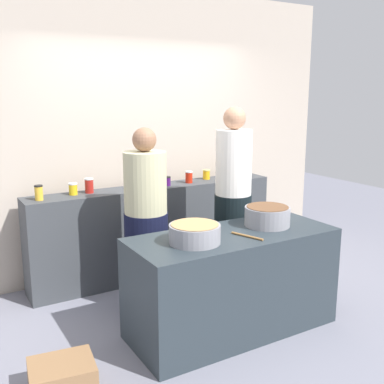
{
  "coord_description": "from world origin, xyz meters",
  "views": [
    {
      "loc": [
        -2.09,
        -3.18,
        1.94
      ],
      "look_at": [
        0.0,
        0.35,
        1.05
      ],
      "focal_mm": 43.35,
      "sensor_mm": 36.0,
      "label": 1
    }
  ],
  "objects_px": {
    "preserve_jar_1": "(73,189)",
    "bread_crate": "(62,378)",
    "preserve_jar_7": "(229,171)",
    "preserve_jar_3": "(149,181)",
    "wooden_spoon": "(247,236)",
    "cooking_pot_center": "(267,216)",
    "preserve_jar_6": "(206,174)",
    "cooking_pot_left": "(195,234)",
    "preserve_jar_2": "(89,186)",
    "preserve_jar_0": "(39,193)",
    "cook_in_cap": "(233,211)",
    "preserve_jar_4": "(167,181)",
    "preserve_jar_5": "(189,177)",
    "cook_with_tongs": "(146,229)"
  },
  "relations": [
    {
      "from": "preserve_jar_1",
      "to": "bread_crate",
      "type": "bearing_deg",
      "value": -110.65
    },
    {
      "from": "preserve_jar_1",
      "to": "preserve_jar_7",
      "type": "relative_size",
      "value": 0.8
    },
    {
      "from": "preserve_jar_3",
      "to": "wooden_spoon",
      "type": "relative_size",
      "value": 0.39
    },
    {
      "from": "cooking_pot_center",
      "to": "preserve_jar_7",
      "type": "bearing_deg",
      "value": 67.07
    },
    {
      "from": "preserve_jar_6",
      "to": "cooking_pot_left",
      "type": "bearing_deg",
      "value": -125.06
    },
    {
      "from": "preserve_jar_2",
      "to": "cooking_pot_center",
      "type": "relative_size",
      "value": 0.38
    },
    {
      "from": "wooden_spoon",
      "to": "preserve_jar_3",
      "type": "bearing_deg",
      "value": 93.26
    },
    {
      "from": "preserve_jar_7",
      "to": "wooden_spoon",
      "type": "height_order",
      "value": "preserve_jar_7"
    },
    {
      "from": "preserve_jar_0",
      "to": "cook_in_cap",
      "type": "height_order",
      "value": "cook_in_cap"
    },
    {
      "from": "preserve_jar_3",
      "to": "preserve_jar_7",
      "type": "height_order",
      "value": "preserve_jar_7"
    },
    {
      "from": "wooden_spoon",
      "to": "bread_crate",
      "type": "height_order",
      "value": "wooden_spoon"
    },
    {
      "from": "preserve_jar_6",
      "to": "preserve_jar_7",
      "type": "height_order",
      "value": "preserve_jar_7"
    },
    {
      "from": "preserve_jar_3",
      "to": "preserve_jar_7",
      "type": "xyz_separation_m",
      "value": [
        1.02,
        -0.01,
        0.02
      ]
    },
    {
      "from": "cooking_pot_center",
      "to": "cook_in_cap",
      "type": "distance_m",
      "value": 0.56
    },
    {
      "from": "preserve_jar_0",
      "to": "preserve_jar_3",
      "type": "height_order",
      "value": "preserve_jar_0"
    },
    {
      "from": "preserve_jar_0",
      "to": "preserve_jar_2",
      "type": "xyz_separation_m",
      "value": [
        0.49,
        0.07,
        0.0
      ]
    },
    {
      "from": "cook_in_cap",
      "to": "cooking_pot_center",
      "type": "bearing_deg",
      "value": -94.16
    },
    {
      "from": "preserve_jar_4",
      "to": "cooking_pot_center",
      "type": "distance_m",
      "value": 1.35
    },
    {
      "from": "preserve_jar_5",
      "to": "wooden_spoon",
      "type": "distance_m",
      "value": 1.56
    },
    {
      "from": "preserve_jar_6",
      "to": "cooking_pot_center",
      "type": "height_order",
      "value": "preserve_jar_6"
    },
    {
      "from": "preserve_jar_3",
      "to": "cook_with_tongs",
      "type": "relative_size",
      "value": 0.07
    },
    {
      "from": "preserve_jar_2",
      "to": "cook_in_cap",
      "type": "height_order",
      "value": "cook_in_cap"
    },
    {
      "from": "cooking_pot_center",
      "to": "wooden_spoon",
      "type": "height_order",
      "value": "cooking_pot_center"
    },
    {
      "from": "preserve_jar_6",
      "to": "cooking_pot_left",
      "type": "distance_m",
      "value": 1.84
    },
    {
      "from": "cooking_pot_left",
      "to": "wooden_spoon",
      "type": "xyz_separation_m",
      "value": [
        0.42,
        -0.09,
        -0.06
      ]
    },
    {
      "from": "preserve_jar_1",
      "to": "preserve_jar_6",
      "type": "relative_size",
      "value": 1.06
    },
    {
      "from": "bread_crate",
      "to": "cooking_pot_center",
      "type": "bearing_deg",
      "value": 4.79
    },
    {
      "from": "wooden_spoon",
      "to": "preserve_jar_0",
      "type": "bearing_deg",
      "value": 129.44
    },
    {
      "from": "wooden_spoon",
      "to": "cook_in_cap",
      "type": "xyz_separation_m",
      "value": [
        0.38,
        0.73,
        -0.01
      ]
    },
    {
      "from": "preserve_jar_2",
      "to": "wooden_spoon",
      "type": "relative_size",
      "value": 0.5
    },
    {
      "from": "preserve_jar_3",
      "to": "bread_crate",
      "type": "bearing_deg",
      "value": -131.71
    },
    {
      "from": "preserve_jar_3",
      "to": "cooking_pot_center",
      "type": "distance_m",
      "value": 1.48
    },
    {
      "from": "cook_in_cap",
      "to": "bread_crate",
      "type": "bearing_deg",
      "value": -159.26
    },
    {
      "from": "cooking_pot_center",
      "to": "cook_with_tongs",
      "type": "height_order",
      "value": "cook_with_tongs"
    },
    {
      "from": "preserve_jar_5",
      "to": "wooden_spoon",
      "type": "xyz_separation_m",
      "value": [
        -0.36,
        -1.51,
        -0.2
      ]
    },
    {
      "from": "preserve_jar_0",
      "to": "preserve_jar_6",
      "type": "height_order",
      "value": "preserve_jar_0"
    },
    {
      "from": "preserve_jar_7",
      "to": "cooking_pot_left",
      "type": "xyz_separation_m",
      "value": [
        -1.35,
        -1.48,
        -0.14
      ]
    },
    {
      "from": "cook_in_cap",
      "to": "preserve_jar_6",
      "type": "bearing_deg",
      "value": 73.9
    },
    {
      "from": "preserve_jar_3",
      "to": "preserve_jar_5",
      "type": "relative_size",
      "value": 0.89
    },
    {
      "from": "preserve_jar_6",
      "to": "wooden_spoon",
      "type": "bearing_deg",
      "value": -111.65
    },
    {
      "from": "preserve_jar_4",
      "to": "cooking_pot_center",
      "type": "relative_size",
      "value": 0.25
    },
    {
      "from": "preserve_jar_2",
      "to": "preserve_jar_7",
      "type": "bearing_deg",
      "value": 0.13
    },
    {
      "from": "preserve_jar_0",
      "to": "preserve_jar_2",
      "type": "relative_size",
      "value": 0.96
    },
    {
      "from": "preserve_jar_6",
      "to": "preserve_jar_0",
      "type": "bearing_deg",
      "value": -177.08
    },
    {
      "from": "preserve_jar_0",
      "to": "preserve_jar_3",
      "type": "distance_m",
      "value": 1.15
    },
    {
      "from": "preserve_jar_7",
      "to": "cooking_pot_center",
      "type": "distance_m",
      "value": 1.52
    },
    {
      "from": "preserve_jar_5",
      "to": "cooking_pot_center",
      "type": "bearing_deg",
      "value": -90.63
    },
    {
      "from": "preserve_jar_5",
      "to": "bread_crate",
      "type": "relative_size",
      "value": 0.3
    },
    {
      "from": "cooking_pot_left",
      "to": "cook_with_tongs",
      "type": "relative_size",
      "value": 0.24
    },
    {
      "from": "preserve_jar_2",
      "to": "preserve_jar_4",
      "type": "bearing_deg",
      "value": -4.67
    }
  ]
}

